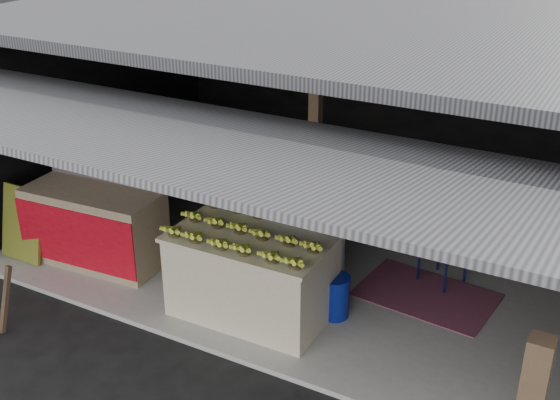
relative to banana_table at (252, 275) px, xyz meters
The scene contains 12 objects.
ground 0.95m from the banana_table, 99.55° to the right, with size 80.00×80.00×0.00m, color black.
concrete_slab 1.80m from the banana_table, 94.35° to the left, with size 7.00×5.00×0.06m, color gray.
shophouse 2.57m from the banana_table, 93.65° to the left, with size 7.40×7.29×3.02m.
banana_table is the anchor object (origin of this frame).
banana_pile 0.56m from the banana_table, behind, with size 1.57×0.94×0.19m, color yellow, non-canonical shape.
white_crate 0.96m from the banana_table, 87.89° to the left, with size 1.04×0.75×1.09m.
neighbor_stall 2.27m from the banana_table, behind, with size 1.73×0.87×1.73m.
green_signboard 3.13m from the banana_table, behind, with size 0.62×0.04×0.94m, color black.
water_barrel 0.93m from the banana_table, 24.36° to the left, with size 0.31×0.31×0.45m, color navy.
plastic_chair 2.38m from the banana_table, 46.17° to the left, with size 0.59×0.59×0.98m.
magenta_rug 2.05m from the banana_table, 38.56° to the left, with size 1.50×1.00×0.01m, color maroon.
picture_frames 4.36m from the banana_table, 94.13° to the left, with size 1.62×0.04×0.46m.
Camera 1 is at (3.52, -4.76, 4.39)m, focal length 45.00 mm.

